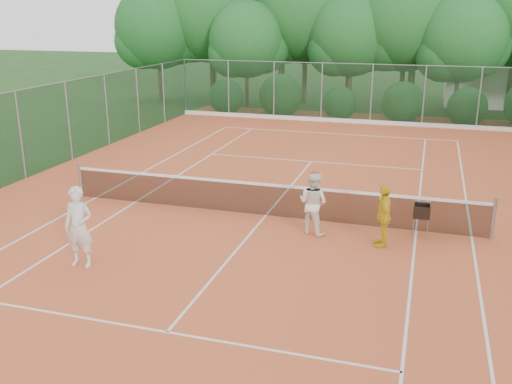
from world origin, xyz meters
TOP-DOWN VIEW (x-y plane):
  - ground at (0.00, 0.00)m, footprint 120.00×120.00m
  - clay_court at (0.00, 0.00)m, footprint 18.00×36.00m
  - tennis_net at (0.00, 0.00)m, footprint 11.97×0.10m
  - player_white at (-3.08, -4.35)m, footprint 0.71×0.50m
  - player_center_grp at (1.52, -0.88)m, footprint 0.96×0.86m
  - player_yellow at (3.32, -1.21)m, footprint 0.54×0.96m
  - ball_hopper at (4.21, -0.41)m, footprint 0.39×0.39m
  - stray_ball_a at (-0.05, 10.62)m, footprint 0.07×0.07m
  - stray_ball_b at (1.33, 10.07)m, footprint 0.07×0.07m
  - stray_ball_c at (5.20, 11.80)m, footprint 0.07×0.07m
  - court_markings at (0.00, 0.00)m, footprint 11.03×23.83m
  - fence_back at (0.00, 15.00)m, footprint 18.07×0.07m
  - tropical_treeline at (1.43, 20.22)m, footprint 32.10×8.49m

SIDE VIEW (x-z plane):
  - ground at x=0.00m, z-range 0.00..0.00m
  - clay_court at x=0.00m, z-range 0.00..0.02m
  - court_markings at x=0.00m, z-range 0.02..0.03m
  - stray_ball_a at x=-0.05m, z-range 0.02..0.09m
  - stray_ball_b at x=1.33m, z-range 0.02..0.09m
  - stray_ball_c at x=5.20m, z-range 0.02..0.09m
  - tennis_net at x=0.00m, z-range -0.02..1.08m
  - ball_hopper at x=4.21m, z-range 0.28..1.16m
  - player_yellow at x=3.32m, z-range 0.02..1.58m
  - player_center_grp at x=1.52m, z-range 0.01..1.68m
  - player_white at x=-3.08m, z-range 0.02..1.87m
  - fence_back at x=0.00m, z-range 0.02..3.02m
  - tropical_treeline at x=1.43m, z-range -2.40..12.63m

